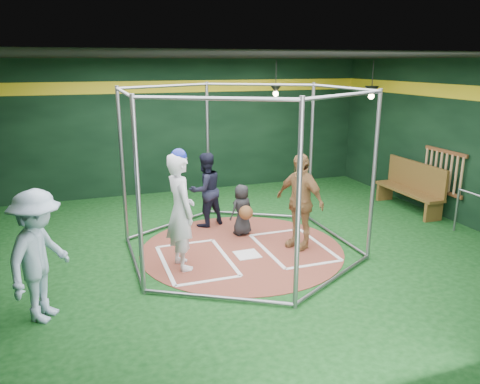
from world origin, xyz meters
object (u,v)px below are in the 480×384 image
object	(u,v)px
visitor_leopard	(300,201)
dugout_bench	(412,186)
batter_figure	(181,210)
umpire	(205,190)

from	to	relation	value
visitor_leopard	dugout_bench	distance (m)	3.81
batter_figure	dugout_bench	bearing A→B (deg)	13.60
batter_figure	umpire	size ratio (longest dim) A/B	1.30
visitor_leopard	batter_figure	bearing A→B (deg)	-111.82
batter_figure	dugout_bench	xyz separation A→B (m)	(5.86, 1.42, -0.44)
visitor_leopard	umpire	xyz separation A→B (m)	(-1.34, 1.75, -0.11)
umpire	dugout_bench	world-z (taller)	umpire
umpire	dugout_bench	xyz separation A→B (m)	(4.92, -0.49, -0.22)
umpire	dugout_bench	bearing A→B (deg)	155.00
batter_figure	visitor_leopard	distance (m)	2.29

